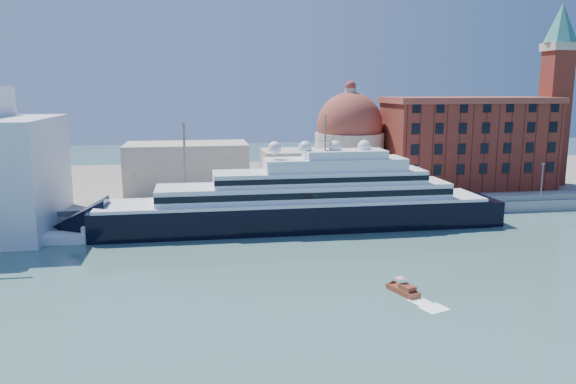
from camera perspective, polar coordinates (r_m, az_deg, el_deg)
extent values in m
plane|color=#345B59|center=(90.13, 2.43, -7.30)|extent=(400.00, 400.00, 0.00)
cube|color=gray|center=(122.15, -0.82, -1.91)|extent=(180.00, 10.00, 2.50)
cube|color=slate|center=(162.13, -2.98, 1.09)|extent=(260.00, 72.00, 2.00)
cube|color=slate|center=(117.41, -0.50, -1.50)|extent=(180.00, 0.10, 1.20)
cube|color=black|center=(111.57, 0.71, -2.62)|extent=(77.68, 11.95, 6.47)
cone|color=black|center=(112.06, -20.35, -3.23)|extent=(9.96, 11.95, 11.95)
cube|color=black|center=(124.29, 18.64, -1.91)|extent=(5.98, 10.96, 5.98)
cube|color=white|center=(110.83, 0.71, -0.87)|extent=(75.69, 12.15, 0.60)
cube|color=white|center=(110.85, 1.73, 0.08)|extent=(57.76, 9.96, 2.99)
cube|color=black|center=(106.05, 2.25, -0.41)|extent=(57.76, 0.15, 1.20)
cube|color=white|center=(110.98, 3.25, 1.54)|extent=(41.83, 8.96, 2.59)
cube|color=white|center=(111.31, 4.77, 2.84)|extent=(27.89, 7.97, 2.39)
cube|color=white|center=(111.56, 5.78, 3.87)|extent=(15.93, 6.97, 1.59)
cylinder|color=slate|center=(110.18, 3.81, 6.00)|extent=(0.30, 0.30, 6.97)
sphere|color=white|center=(108.61, -1.35, 4.48)|extent=(2.59, 2.59, 2.59)
sphere|color=white|center=(109.60, 1.76, 4.53)|extent=(2.59, 2.59, 2.59)
sphere|color=white|center=(110.91, 4.80, 4.57)|extent=(2.59, 2.59, 2.59)
sphere|color=white|center=(112.51, 7.76, 4.60)|extent=(2.59, 2.59, 2.59)
cube|color=white|center=(109.19, -20.10, -4.38)|extent=(13.86, 4.89, 1.84)
cube|color=white|center=(108.37, -18.96, -3.61)|extent=(4.65, 2.97, 1.38)
cube|color=maroon|center=(79.25, 11.59, -9.83)|extent=(3.38, 5.57, 0.88)
cube|color=maroon|center=(78.37, 12.03, -9.50)|extent=(2.05, 2.54, 0.70)
cylinder|color=slate|center=(79.20, 11.41, -8.99)|extent=(0.05, 0.05, 1.41)
cone|color=red|center=(78.94, 11.43, -8.45)|extent=(1.59, 1.59, 0.35)
cube|color=maroon|center=(153.48, 17.74, 4.59)|extent=(42.00, 18.00, 22.00)
cube|color=brown|center=(152.81, 17.98, 8.88)|extent=(43.00, 19.00, 1.50)
cube|color=maroon|center=(165.32, 25.35, 6.73)|extent=(6.00, 6.00, 35.00)
cube|color=beige|center=(165.44, 25.87, 13.13)|extent=(7.00, 7.00, 2.00)
cone|color=#3A8075|center=(165.93, 26.04, 15.19)|extent=(8.40, 8.40, 10.00)
cylinder|color=beige|center=(148.57, 6.21, 3.29)|extent=(18.00, 18.00, 14.00)
sphere|color=brown|center=(147.71, 6.28, 6.76)|extent=(17.00, 17.00, 17.00)
cylinder|color=beige|center=(147.40, 6.34, 9.86)|extent=(3.00, 3.00, 3.00)
cube|color=beige|center=(143.77, 1.02, 2.31)|extent=(18.00, 14.00, 10.00)
cube|color=beige|center=(143.31, -10.22, 2.52)|extent=(30.00, 16.00, 12.00)
cylinder|color=slate|center=(117.51, -15.23, -0.17)|extent=(0.24, 0.24, 8.00)
cube|color=slate|center=(116.84, -15.32, 1.80)|extent=(0.80, 0.30, 0.25)
cylinder|color=slate|center=(118.20, -0.61, 0.26)|extent=(0.24, 0.24, 8.00)
cube|color=slate|center=(117.54, -0.62, 2.23)|extent=(0.80, 0.30, 0.25)
cylinder|color=slate|center=(126.23, 12.97, 0.65)|extent=(0.24, 0.24, 8.00)
cube|color=slate|center=(125.61, 13.05, 2.49)|extent=(0.80, 0.30, 0.25)
cylinder|color=slate|center=(140.35, 24.38, 0.95)|extent=(0.24, 0.24, 8.00)
cube|color=slate|center=(139.79, 24.51, 2.61)|extent=(0.80, 0.30, 0.25)
cylinder|color=slate|center=(118.07, -10.41, 2.53)|extent=(0.50, 0.50, 18.00)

